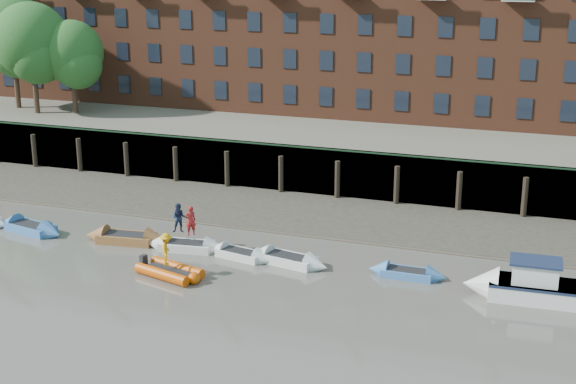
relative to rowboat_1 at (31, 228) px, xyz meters
The scene contains 17 objects.
ground 16.03m from the rowboat_1, 35.30° to the right, with size 220.00×220.00×0.00m, color #59544D.
foreshore 15.73m from the rowboat_1, 33.75° to the left, with size 110.00×8.00×0.50m, color #3D382F.
mud_band 14.13m from the rowboat_1, 22.20° to the left, with size 110.00×1.60×0.10m, color #4C4336.
river_wall 18.58m from the rowboat_1, 45.08° to the left, with size 110.00×1.23×3.30m.
bank_terrace 29.80m from the rowboat_1, 63.93° to the left, with size 110.00×28.00×3.20m, color #5E594D.
tree_cluster 23.69m from the rowboat_1, 124.72° to the left, with size 11.76×7.74×9.40m.
rowboat_1 is the anchor object (origin of this frame).
rowboat_2 6.24m from the rowboat_1, ahead, with size 5.11×2.08×1.44m.
rowboat_3 9.97m from the rowboat_1, ahead, with size 4.68×1.96×1.32m.
rowboat_4 13.26m from the rowboat_1, ahead, with size 4.17×1.92×1.17m.
rowboat_5 15.99m from the rowboat_1, ahead, with size 4.77×2.20×1.34m.
rowboat_6 22.25m from the rowboat_1, ahead, with size 3.99×1.18×1.16m.
rib_tender 11.49m from the rowboat_1, 16.66° to the right, with size 3.73×2.53×0.63m.
motor_launch 27.80m from the rowboat_1, ahead, with size 6.21×2.30×2.52m.
person_rower_a 10.37m from the rowboat_1, ahead, with size 0.61×0.40×1.67m, color maroon.
person_rower_b 9.60m from the rowboat_1, ahead, with size 0.81×0.63×1.66m, color #19233F.
person_rib_crew 11.26m from the rowboat_1, 16.80° to the right, with size 1.08×0.62×1.67m, color orange.
Camera 1 is at (16.19, -27.53, 15.69)m, focal length 50.00 mm.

